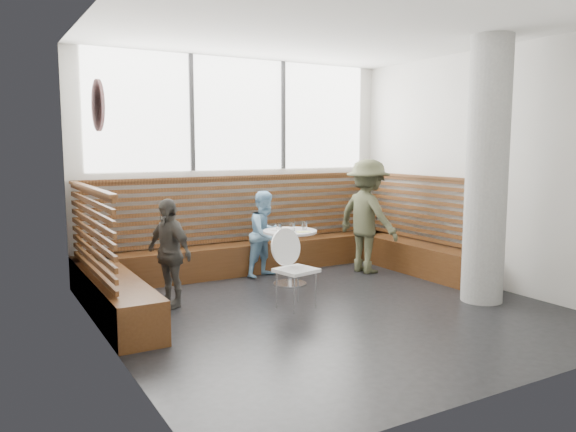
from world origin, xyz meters
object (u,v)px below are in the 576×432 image
child_left (169,253)px  cafe_table (290,246)px  cafe_chair (293,262)px  adult_man (367,216)px  concrete_column (487,172)px  child_back (266,234)px

child_left → cafe_table: bearing=76.8°
cafe_chair → adult_man: 2.20m
cafe_table → child_left: child_left is taller
concrete_column → cafe_table: 2.72m
cafe_chair → adult_man: (1.91, 1.05, 0.31)m
child_left → child_back: bearing=95.9°
cafe_chair → child_left: bearing=136.6°
adult_man → cafe_chair: bearing=110.7°
adult_man → child_back: bearing=62.8°
concrete_column → adult_man: bearing=97.2°
concrete_column → cafe_table: bearing=131.5°
child_left → concrete_column: bearing=44.6°
cafe_table → cafe_chair: cafe_chair is taller
cafe_table → cafe_chair: bearing=-117.9°
concrete_column → child_left: size_ratio=2.47×
cafe_chair → adult_man: bearing=16.5°
cafe_table → child_back: (-0.06, 0.61, 0.08)m
cafe_chair → child_back: size_ratio=0.74×
adult_man → child_left: (-3.18, -0.29, -0.21)m
adult_man → child_left: size_ratio=1.32×
cafe_chair → child_left: (-1.26, 0.76, 0.10)m
cafe_table → cafe_chair: size_ratio=0.81×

